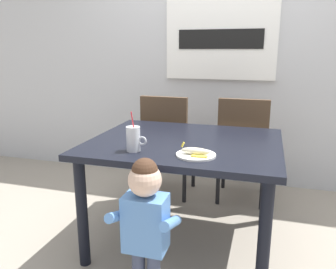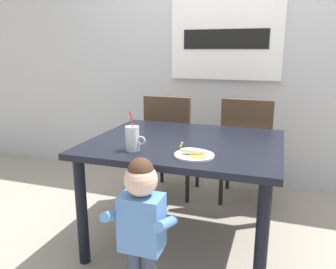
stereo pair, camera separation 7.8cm
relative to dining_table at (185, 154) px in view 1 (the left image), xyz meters
The scene contains 9 objects.
ground_plane 0.66m from the dining_table, ahead, with size 24.00×24.00×0.00m, color #9E9384.
back_wall 1.54m from the dining_table, 89.98° to the left, with size 6.40×0.17×2.90m.
dining_table is the anchor object (origin of this frame).
dining_chair_left 0.81m from the dining_table, 115.09° to the left, with size 0.44×0.44×0.96m.
dining_chair_right 0.86m from the dining_table, 66.79° to the left, with size 0.44×0.45×0.96m.
toddler_standing 0.68m from the dining_table, 93.55° to the right, with size 0.33×0.24×0.84m.
milk_cup 0.44m from the dining_table, 126.41° to the right, with size 0.13×0.09×0.25m.
snack_plate 0.36m from the dining_table, 65.80° to the right, with size 0.23×0.23×0.01m, color white.
peeled_banana 0.38m from the dining_table, 66.37° to the right, with size 0.17×0.11×0.07m.
Camera 1 is at (0.51, -2.12, 1.35)m, focal length 35.81 mm.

